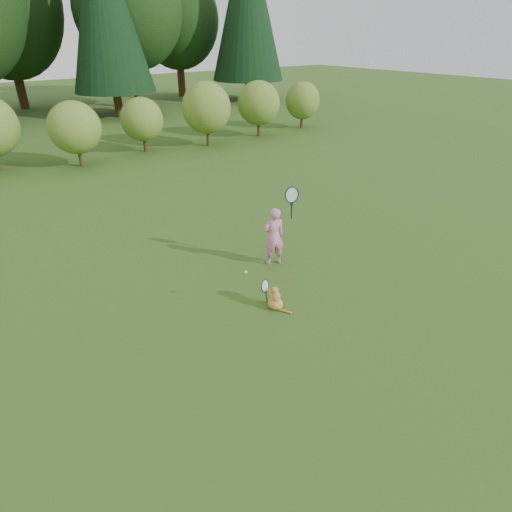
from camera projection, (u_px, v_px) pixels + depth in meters
ground at (272, 305)px, 8.47m from camera, size 100.00×100.00×0.00m
shrub_row at (69, 128)px, 17.03m from camera, size 28.00×3.00×2.80m
child at (274, 235)px, 9.67m from camera, size 0.80×0.50×2.06m
cat at (275, 297)px, 8.28m from camera, size 0.32×0.62×0.66m
tennis_ball at (246, 272)px, 8.03m from camera, size 0.06×0.06×0.06m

